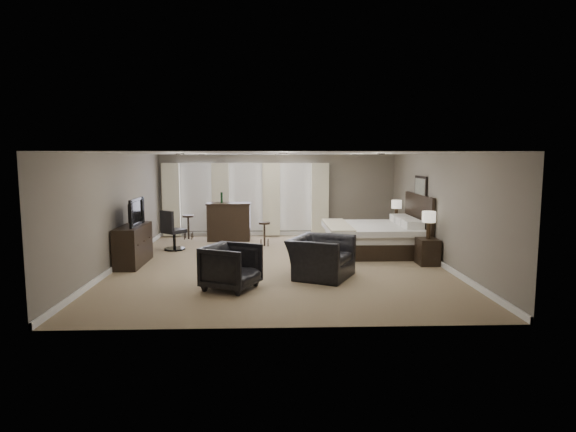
{
  "coord_description": "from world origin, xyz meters",
  "views": [
    {
      "loc": [
        -0.21,
        -11.13,
        2.52
      ],
      "look_at": [
        0.2,
        0.4,
        1.1
      ],
      "focal_mm": 30.0,
      "sensor_mm": 36.0,
      "label": 1
    }
  ],
  "objects_px": {
    "tv": "(132,222)",
    "armchair_far": "(231,265)",
    "armchair_near": "(321,250)",
    "bar_stool_left": "(188,227)",
    "bar_stool_right": "(264,234)",
    "desk_chair": "(174,230)",
    "bar_counter": "(229,221)",
    "nightstand_far": "(396,232)",
    "lamp_near": "(429,225)",
    "nightstand_near": "(428,252)",
    "lamp_far": "(396,211)",
    "dresser": "(133,245)",
    "bed": "(377,224)"
  },
  "relations": [
    {
      "from": "bar_stool_left",
      "to": "bar_stool_right",
      "type": "relative_size",
      "value": 1.09
    },
    {
      "from": "tv",
      "to": "armchair_far",
      "type": "bearing_deg",
      "value": -131.78
    },
    {
      "from": "bar_stool_left",
      "to": "desk_chair",
      "type": "xyz_separation_m",
      "value": [
        -0.08,
        -1.76,
        0.18
      ]
    },
    {
      "from": "tv",
      "to": "desk_chair",
      "type": "distance_m",
      "value": 1.91
    },
    {
      "from": "armchair_near",
      "to": "nightstand_near",
      "type": "bearing_deg",
      "value": -40.82
    },
    {
      "from": "lamp_near",
      "to": "lamp_far",
      "type": "relative_size",
      "value": 1.05
    },
    {
      "from": "desk_chair",
      "to": "dresser",
      "type": "bearing_deg",
      "value": 110.16
    },
    {
      "from": "armchair_near",
      "to": "armchair_far",
      "type": "height_order",
      "value": "armchair_near"
    },
    {
      "from": "lamp_far",
      "to": "armchair_near",
      "type": "xyz_separation_m",
      "value": [
        -2.63,
        -4.0,
        -0.39
      ]
    },
    {
      "from": "nightstand_far",
      "to": "bar_stool_right",
      "type": "xyz_separation_m",
      "value": [
        -3.87,
        -0.36,
        0.02
      ]
    },
    {
      "from": "nightstand_far",
      "to": "lamp_near",
      "type": "bearing_deg",
      "value": -90.0
    },
    {
      "from": "desk_chair",
      "to": "bar_stool_right",
      "type": "bearing_deg",
      "value": -128.39
    },
    {
      "from": "tv",
      "to": "armchair_near",
      "type": "bearing_deg",
      "value": -107.55
    },
    {
      "from": "bar_counter",
      "to": "bed",
      "type": "bearing_deg",
      "value": -26.88
    },
    {
      "from": "tv",
      "to": "desk_chair",
      "type": "xyz_separation_m",
      "value": [
        0.61,
        1.75,
        -0.45
      ]
    },
    {
      "from": "armchair_far",
      "to": "bar_counter",
      "type": "distance_m",
      "value": 5.49
    },
    {
      "from": "bed",
      "to": "armchair_near",
      "type": "relative_size",
      "value": 1.86
    },
    {
      "from": "bar_counter",
      "to": "desk_chair",
      "type": "height_order",
      "value": "bar_counter"
    },
    {
      "from": "armchair_far",
      "to": "bar_stool_left",
      "type": "xyz_separation_m",
      "value": [
        -1.78,
        5.72,
        -0.1
      ]
    },
    {
      "from": "bed",
      "to": "bar_stool_left",
      "type": "xyz_separation_m",
      "value": [
        -5.34,
        2.31,
        -0.4
      ]
    },
    {
      "from": "lamp_far",
      "to": "bar_stool_right",
      "type": "xyz_separation_m",
      "value": [
        -3.87,
        -0.36,
        -0.62
      ]
    },
    {
      "from": "lamp_near",
      "to": "bar_counter",
      "type": "height_order",
      "value": "lamp_near"
    },
    {
      "from": "armchair_far",
      "to": "desk_chair",
      "type": "xyz_separation_m",
      "value": [
        -1.87,
        3.96,
        0.08
      ]
    },
    {
      "from": "lamp_far",
      "to": "armchair_far",
      "type": "xyz_separation_m",
      "value": [
        -4.44,
        -4.86,
        -0.48
      ]
    },
    {
      "from": "nightstand_near",
      "to": "nightstand_far",
      "type": "distance_m",
      "value": 2.9
    },
    {
      "from": "nightstand_near",
      "to": "lamp_near",
      "type": "relative_size",
      "value": 0.95
    },
    {
      "from": "tv",
      "to": "armchair_far",
      "type": "distance_m",
      "value": 3.36
    },
    {
      "from": "dresser",
      "to": "bar_counter",
      "type": "bearing_deg",
      "value": 58.89
    },
    {
      "from": "desk_chair",
      "to": "bar_counter",
      "type": "bearing_deg",
      "value": -92.81
    },
    {
      "from": "lamp_far",
      "to": "tv",
      "type": "xyz_separation_m",
      "value": [
        -6.92,
        -2.65,
        0.04
      ]
    },
    {
      "from": "bed",
      "to": "armchair_near",
      "type": "xyz_separation_m",
      "value": [
        -1.74,
        -2.55,
        -0.2
      ]
    },
    {
      "from": "bed",
      "to": "armchair_near",
      "type": "height_order",
      "value": "bed"
    },
    {
      "from": "dresser",
      "to": "desk_chair",
      "type": "bearing_deg",
      "value": 70.9
    },
    {
      "from": "dresser",
      "to": "armchair_near",
      "type": "bearing_deg",
      "value": -17.55
    },
    {
      "from": "armchair_near",
      "to": "desk_chair",
      "type": "height_order",
      "value": "armchair_near"
    },
    {
      "from": "bar_stool_left",
      "to": "desk_chair",
      "type": "relative_size",
      "value": 0.68
    },
    {
      "from": "desk_chair",
      "to": "lamp_near",
      "type": "bearing_deg",
      "value": -158.36
    },
    {
      "from": "nightstand_near",
      "to": "armchair_far",
      "type": "bearing_deg",
      "value": -156.21
    },
    {
      "from": "armchair_near",
      "to": "armchair_far",
      "type": "xyz_separation_m",
      "value": [
        -1.81,
        -0.86,
        -0.1
      ]
    },
    {
      "from": "tv",
      "to": "armchair_far",
      "type": "relative_size",
      "value": 1.17
    },
    {
      "from": "lamp_near",
      "to": "bar_stool_right",
      "type": "relative_size",
      "value": 0.95
    },
    {
      "from": "nightstand_near",
      "to": "armchair_far",
      "type": "distance_m",
      "value": 4.86
    },
    {
      "from": "nightstand_near",
      "to": "bar_stool_left",
      "type": "xyz_separation_m",
      "value": [
        -6.23,
        3.76,
        0.06
      ]
    },
    {
      "from": "bed",
      "to": "tv",
      "type": "relative_size",
      "value": 2.18
    },
    {
      "from": "lamp_near",
      "to": "armchair_near",
      "type": "relative_size",
      "value": 0.49
    },
    {
      "from": "dresser",
      "to": "bar_stool_left",
      "type": "relative_size",
      "value": 2.15
    },
    {
      "from": "nightstand_near",
      "to": "bed",
      "type": "bearing_deg",
      "value": 121.54
    },
    {
      "from": "lamp_near",
      "to": "bar_stool_left",
      "type": "bearing_deg",
      "value": 148.86
    },
    {
      "from": "lamp_near",
      "to": "desk_chair",
      "type": "bearing_deg",
      "value": 162.38
    },
    {
      "from": "lamp_near",
      "to": "lamp_far",
      "type": "bearing_deg",
      "value": 90.0
    }
  ]
}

